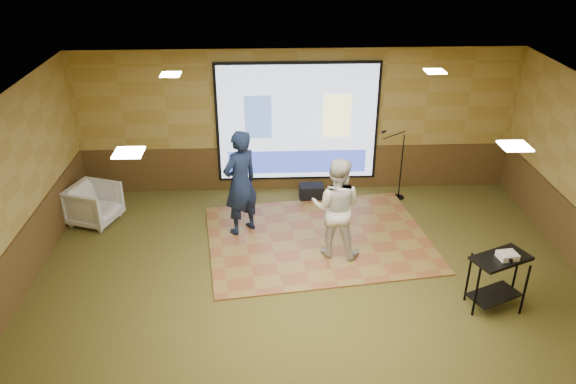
{
  "coord_description": "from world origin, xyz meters",
  "views": [
    {
      "loc": [
        -0.67,
        -7.36,
        5.42
      ],
      "look_at": [
        -0.31,
        0.73,
        1.3
      ],
      "focal_mm": 35.0,
      "sensor_mm": 36.0,
      "label": 1
    }
  ],
  "objects_px": {
    "projector_screen": "(297,124)",
    "player_right": "(336,208)",
    "player_left": "(240,183)",
    "duffel_bag": "(312,192)",
    "dance_floor": "(318,238)",
    "mic_stand": "(398,176)",
    "projector": "(507,256)",
    "av_table": "(498,273)",
    "banquet_chair": "(94,204)"
  },
  "relations": [
    {
      "from": "projector_screen",
      "to": "projector",
      "type": "distance_m",
      "value": 5.04
    },
    {
      "from": "player_left",
      "to": "mic_stand",
      "type": "xyz_separation_m",
      "value": [
        3.16,
        1.25,
        -0.52
      ]
    },
    {
      "from": "projector",
      "to": "av_table",
      "type": "bearing_deg",
      "value": 141.73
    },
    {
      "from": "projector",
      "to": "player_right",
      "type": "bearing_deg",
      "value": 136.34
    },
    {
      "from": "projector",
      "to": "mic_stand",
      "type": "xyz_separation_m",
      "value": [
        -0.75,
        3.67,
        -0.45
      ]
    },
    {
      "from": "mic_stand",
      "to": "banquet_chair",
      "type": "relative_size",
      "value": 1.8
    },
    {
      "from": "dance_floor",
      "to": "av_table",
      "type": "xyz_separation_m",
      "value": [
        2.45,
        -2.06,
        0.6
      ]
    },
    {
      "from": "projector_screen",
      "to": "duffel_bag",
      "type": "height_order",
      "value": "projector_screen"
    },
    {
      "from": "duffel_bag",
      "to": "projector",
      "type": "bearing_deg",
      "value": -55.88
    },
    {
      "from": "dance_floor",
      "to": "projector",
      "type": "height_order",
      "value": "projector"
    },
    {
      "from": "projector_screen",
      "to": "av_table",
      "type": "distance_m",
      "value": 5.02
    },
    {
      "from": "projector_screen",
      "to": "player_right",
      "type": "height_order",
      "value": "projector_screen"
    },
    {
      "from": "player_left",
      "to": "mic_stand",
      "type": "distance_m",
      "value": 3.44
    },
    {
      "from": "projector_screen",
      "to": "av_table",
      "type": "xyz_separation_m",
      "value": [
        2.72,
        -4.13,
        -0.86
      ]
    },
    {
      "from": "av_table",
      "to": "player_left",
      "type": "bearing_deg",
      "value": 148.28
    },
    {
      "from": "player_right",
      "to": "projector",
      "type": "relative_size",
      "value": 6.72
    },
    {
      "from": "player_left",
      "to": "av_table",
      "type": "height_order",
      "value": "player_left"
    },
    {
      "from": "av_table",
      "to": "dance_floor",
      "type": "bearing_deg",
      "value": 140.03
    },
    {
      "from": "player_left",
      "to": "av_table",
      "type": "distance_m",
      "value": 4.54
    },
    {
      "from": "dance_floor",
      "to": "projector",
      "type": "xyz_separation_m",
      "value": [
        2.52,
        -2.09,
        0.93
      ]
    },
    {
      "from": "player_left",
      "to": "mic_stand",
      "type": "height_order",
      "value": "player_left"
    },
    {
      "from": "mic_stand",
      "to": "projector",
      "type": "bearing_deg",
      "value": -90.8
    },
    {
      "from": "projector",
      "to": "mic_stand",
      "type": "relative_size",
      "value": 0.18
    },
    {
      "from": "projector",
      "to": "projector_screen",
      "type": "bearing_deg",
      "value": 114.88
    },
    {
      "from": "player_right",
      "to": "av_table",
      "type": "xyz_separation_m",
      "value": [
        2.22,
        -1.55,
        -0.31
      ]
    },
    {
      "from": "projector",
      "to": "mic_stand",
      "type": "bearing_deg",
      "value": 92.65
    },
    {
      "from": "player_left",
      "to": "duffel_bag",
      "type": "xyz_separation_m",
      "value": [
        1.4,
        1.29,
        -0.87
      ]
    },
    {
      "from": "player_right",
      "to": "mic_stand",
      "type": "xyz_separation_m",
      "value": [
        1.54,
        2.08,
        -0.43
      ]
    },
    {
      "from": "dance_floor",
      "to": "av_table",
      "type": "relative_size",
      "value": 4.4
    },
    {
      "from": "projector_screen",
      "to": "projector",
      "type": "xyz_separation_m",
      "value": [
        2.79,
        -4.17,
        -0.53
      ]
    },
    {
      "from": "mic_stand",
      "to": "banquet_chair",
      "type": "distance_m",
      "value": 6.03
    },
    {
      "from": "player_left",
      "to": "projector_screen",
      "type": "bearing_deg",
      "value": -162.86
    },
    {
      "from": "projector_screen",
      "to": "player_left",
      "type": "bearing_deg",
      "value": -122.73
    },
    {
      "from": "dance_floor",
      "to": "mic_stand",
      "type": "xyz_separation_m",
      "value": [
        1.77,
        1.57,
        0.48
      ]
    },
    {
      "from": "projector_screen",
      "to": "mic_stand",
      "type": "distance_m",
      "value": 2.32
    },
    {
      "from": "dance_floor",
      "to": "duffel_bag",
      "type": "height_order",
      "value": "duffel_bag"
    },
    {
      "from": "mic_stand",
      "to": "player_right",
      "type": "bearing_deg",
      "value": -138.82
    },
    {
      "from": "player_right",
      "to": "banquet_chair",
      "type": "distance_m",
      "value": 4.67
    },
    {
      "from": "av_table",
      "to": "projector",
      "type": "bearing_deg",
      "value": -29.37
    },
    {
      "from": "mic_stand",
      "to": "duffel_bag",
      "type": "bearing_deg",
      "value": 166.32
    },
    {
      "from": "projector",
      "to": "banquet_chair",
      "type": "height_order",
      "value": "projector"
    },
    {
      "from": "dance_floor",
      "to": "projector",
      "type": "bearing_deg",
      "value": -39.73
    },
    {
      "from": "dance_floor",
      "to": "mic_stand",
      "type": "height_order",
      "value": "mic_stand"
    },
    {
      "from": "mic_stand",
      "to": "projector_screen",
      "type": "bearing_deg",
      "value": 153.83
    },
    {
      "from": "dance_floor",
      "to": "av_table",
      "type": "distance_m",
      "value": 3.26
    },
    {
      "from": "av_table",
      "to": "projector",
      "type": "relative_size",
      "value": 3.37
    },
    {
      "from": "av_table",
      "to": "projector",
      "type": "xyz_separation_m",
      "value": [
        0.07,
        -0.04,
        0.33
      ]
    },
    {
      "from": "av_table",
      "to": "duffel_bag",
      "type": "distance_m",
      "value": 4.43
    },
    {
      "from": "av_table",
      "to": "player_right",
      "type": "bearing_deg",
      "value": 145.09
    },
    {
      "from": "projector_screen",
      "to": "duffel_bag",
      "type": "distance_m",
      "value": 1.43
    }
  ]
}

